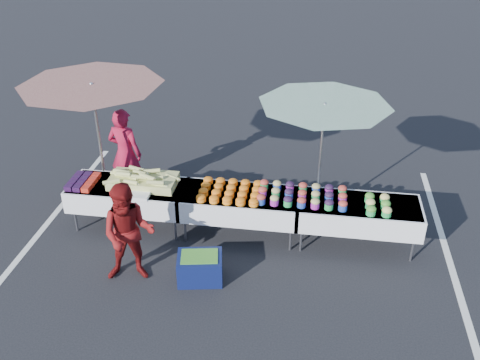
# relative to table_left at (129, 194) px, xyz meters

# --- Properties ---
(ground) EXTENTS (80.00, 80.00, 0.00)m
(ground) POSITION_rel_table_left_xyz_m (1.80, 0.00, -0.58)
(ground) COLOR black
(stripe_left) EXTENTS (0.10, 5.00, 0.00)m
(stripe_left) POSITION_rel_table_left_xyz_m (-1.40, 0.00, -0.58)
(stripe_left) COLOR silver
(stripe_left) RESTS_ON ground
(stripe_right) EXTENTS (0.10, 5.00, 0.00)m
(stripe_right) POSITION_rel_table_left_xyz_m (5.00, 0.00, -0.58)
(stripe_right) COLOR silver
(stripe_right) RESTS_ON ground
(table_left) EXTENTS (1.86, 0.81, 0.75)m
(table_left) POSITION_rel_table_left_xyz_m (0.00, 0.00, 0.00)
(table_left) COLOR white
(table_left) RESTS_ON ground
(table_center) EXTENTS (1.86, 0.81, 0.75)m
(table_center) POSITION_rel_table_left_xyz_m (1.80, 0.00, 0.00)
(table_center) COLOR white
(table_center) RESTS_ON ground
(table_right) EXTENTS (1.86, 0.81, 0.75)m
(table_right) POSITION_rel_table_left_xyz_m (3.60, 0.00, 0.00)
(table_right) COLOR white
(table_right) RESTS_ON ground
(berry_punnets) EXTENTS (0.40, 0.54, 0.08)m
(berry_punnets) POSITION_rel_table_left_xyz_m (-0.71, -0.06, 0.21)
(berry_punnets) COLOR black
(berry_punnets) RESTS_ON table_left
(corn_pile) EXTENTS (1.16, 0.57, 0.26)m
(corn_pile) POSITION_rel_table_left_xyz_m (0.24, 0.04, 0.26)
(corn_pile) COLOR #C3CB68
(corn_pile) RESTS_ON table_left
(plastic_bags) EXTENTS (0.30, 0.25, 0.05)m
(plastic_bags) POSITION_rel_table_left_xyz_m (0.30, -0.30, 0.19)
(plastic_bags) COLOR white
(plastic_bags) RESTS_ON table_left
(carrot_bowls) EXTENTS (0.95, 0.69, 0.11)m
(carrot_bowls) POSITION_rel_table_left_xyz_m (1.65, -0.01, 0.22)
(carrot_bowls) COLOR orange
(carrot_bowls) RESTS_ON table_center
(potato_cups) EXTENTS (1.34, 0.58, 0.16)m
(potato_cups) POSITION_rel_table_left_xyz_m (2.75, 0.00, 0.25)
(potato_cups) COLOR #2344A3
(potato_cups) RESTS_ON table_right
(bean_baskets) EXTENTS (0.36, 0.50, 0.15)m
(bean_baskets) POSITION_rel_table_left_xyz_m (3.86, -0.10, 0.24)
(bean_baskets) COLOR green
(bean_baskets) RESTS_ON table_right
(vendor) EXTENTS (0.66, 0.49, 1.64)m
(vendor) POSITION_rel_table_left_xyz_m (-0.35, 0.92, 0.24)
(vendor) COLOR maroon
(vendor) RESTS_ON ground
(customer) EXTENTS (0.82, 0.69, 1.51)m
(customer) POSITION_rel_table_left_xyz_m (0.45, -1.26, 0.17)
(customer) COLOR maroon
(customer) RESTS_ON ground
(umbrella_left) EXTENTS (2.79, 2.79, 2.28)m
(umbrella_left) POSITION_rel_table_left_xyz_m (-0.55, 0.40, 1.48)
(umbrella_left) COLOR black
(umbrella_left) RESTS_ON ground
(umbrella_right) EXTENTS (2.28, 2.28, 2.07)m
(umbrella_right) POSITION_rel_table_left_xyz_m (2.98, 0.63, 1.30)
(umbrella_right) COLOR black
(umbrella_right) RESTS_ON ground
(storage_bin) EXTENTS (0.70, 0.56, 0.41)m
(storage_bin) POSITION_rel_table_left_xyz_m (1.40, -1.17, -0.37)
(storage_bin) COLOR #0D1645
(storage_bin) RESTS_ON ground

